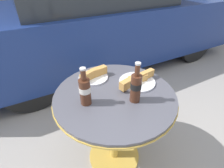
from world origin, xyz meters
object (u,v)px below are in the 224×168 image
lunch_plate_near (94,75)px  lunch_plate_far (137,80)px  cola_bottle_left (85,90)px  parked_car (102,20)px  cola_bottle_right (136,87)px  bistro_table (115,110)px

lunch_plate_near → lunch_plate_far: 0.31m
cola_bottle_left → parked_car: size_ratio=0.06×
lunch_plate_near → parked_car: bearing=62.2°
lunch_plate_near → lunch_plate_far: size_ratio=0.72×
cola_bottle_left → lunch_plate_near: size_ratio=1.09×
cola_bottle_right → lunch_plate_far: bearing=51.2°
bistro_table → parked_car: parked_car is taller
parked_car → bistro_table: bearing=-113.2°
cola_bottle_left → parked_car: parked_car is taller
bistro_table → cola_bottle_left: 0.31m
bistro_table → lunch_plate_near: 0.29m
bistro_table → cola_bottle_right: bearing=-58.0°
cola_bottle_left → cola_bottle_right: 0.30m
parked_car → cola_bottle_right: bearing=-109.8°
bistro_table → cola_bottle_left: size_ratio=3.33×
lunch_plate_far → parked_car: 1.78m
cola_bottle_right → lunch_plate_far: (0.12, 0.15, -0.08)m
bistro_table → lunch_plate_far: bearing=9.1°
cola_bottle_left → bistro_table: bearing=-1.0°
bistro_table → lunch_plate_far: (0.19, 0.03, 0.17)m
bistro_table → parked_car: size_ratio=0.20×
cola_bottle_right → lunch_plate_near: (-0.12, 0.35, -0.08)m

